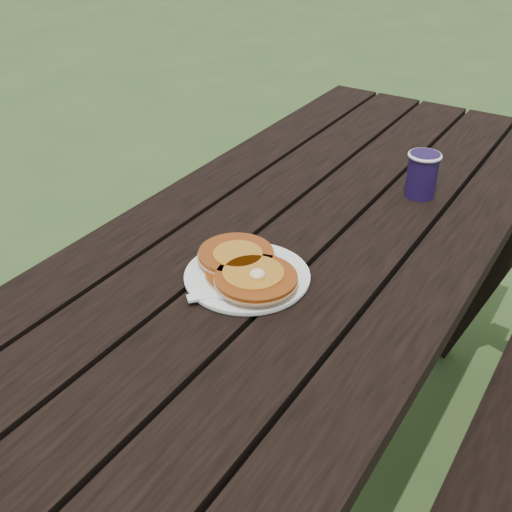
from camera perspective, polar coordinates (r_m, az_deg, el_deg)
The scene contains 7 objects.
ground at distance 1.89m, azimuth 3.82°, elevation -17.16°, with size 60.00×60.00×0.00m, color #314D21.
picnic_table at distance 1.63m, azimuth 4.29°, elevation -8.74°, with size 1.36×1.80×0.75m.
plate at distance 1.21m, azimuth -0.79°, elevation -1.87°, with size 0.23×0.23×0.01m, color white.
pancake_stack at distance 1.20m, azimuth -0.87°, elevation -1.10°, with size 0.23×0.20×0.04m.
knife at distance 1.16m, azimuth -1.77°, elevation -3.09°, with size 0.02×0.18×0.01m, color white.
fork at distance 1.18m, azimuth -2.96°, elevation -2.14°, with size 0.03×0.16×0.01m, color white, non-canonical shape.
coffee_cup at distance 1.54m, azimuth 14.58°, elevation 7.22°, with size 0.08×0.08×0.11m.
Camera 1 is at (0.55, -1.10, 1.44)m, focal length 45.00 mm.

